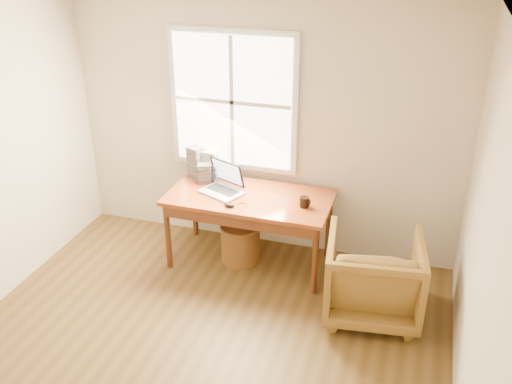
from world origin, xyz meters
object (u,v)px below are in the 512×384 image
Objects in this scene: wicker_stool at (241,243)px; armchair at (373,276)px; desk at (249,198)px; cd_stack_a at (210,164)px; laptop at (221,179)px; coffee_mug at (304,202)px.

armchair is at bearing -18.64° from wicker_stool.
wicker_stool is (-0.10, -0.00, -0.53)m from desk.
cd_stack_a is (-0.42, 0.30, 0.70)m from wicker_stool.
cd_stack_a is (-0.52, 0.30, 0.16)m from desk.
laptop is at bearing -53.90° from cd_stack_a.
coffee_mug is at bearing -36.10° from armchair.
laptop is 0.84m from coffee_mug.
armchair is 2.12× the size of wicker_stool.
desk is 16.11× the size of coffee_mug.
wicker_stool is 0.94× the size of laptop.
armchair is at bearing -23.10° from cd_stack_a.
laptop reaches higher than wicker_stool.
coffee_mug is at bearing -5.63° from wicker_stool.
armchair is at bearing -19.96° from desk.
cd_stack_a reaches higher than armchair.
desk is 0.54m from wicker_stool.
desk is 0.33m from laptop.
laptop is at bearing 156.96° from coffee_mug.
armchair is 0.93m from coffee_mug.
laptop reaches higher than armchair.
wicker_stool is 3.97× the size of coffee_mug.
desk is 1.41m from armchair.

